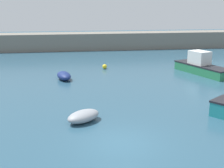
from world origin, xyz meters
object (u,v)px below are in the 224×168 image
at_px(dinghy_near_pier, 83,116).
at_px(mooring_buoy_yellow, 105,67).
at_px(motorboat_grey_hull, 201,66).
at_px(fishing_dinghy_green, 64,76).

relative_size(dinghy_near_pier, mooring_buoy_yellow, 5.06).
height_order(dinghy_near_pier, motorboat_grey_hull, motorboat_grey_hull).
height_order(fishing_dinghy_green, motorboat_grey_hull, motorboat_grey_hull).
bearing_deg(dinghy_near_pier, motorboat_grey_hull, 4.72).
bearing_deg(dinghy_near_pier, mooring_buoy_yellow, 40.75).
bearing_deg(mooring_buoy_yellow, motorboat_grey_hull, -20.86).
distance_m(dinghy_near_pier, fishing_dinghy_green, 10.37).
relative_size(dinghy_near_pier, motorboat_grey_hull, 0.38).
height_order(dinghy_near_pier, mooring_buoy_yellow, dinghy_near_pier).
xyz_separation_m(dinghy_near_pier, motorboat_grey_hull, (11.83, 10.85, 0.38)).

